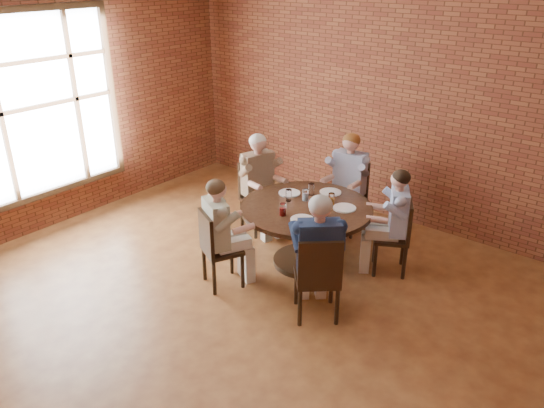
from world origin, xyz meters
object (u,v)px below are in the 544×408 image
Objects in this scene: chair_b at (349,193)px; diner_e at (318,257)px; diner_c at (260,184)px; chair_a at (398,233)px; diner_a at (393,222)px; diner_d at (222,234)px; smartphone at (322,220)px; chair_e at (318,276)px; diner_b at (347,184)px; chair_c at (257,193)px; dining_table at (306,223)px; chair_d at (216,246)px.

diner_e is (0.78, -1.88, 0.16)m from chair_b.
diner_c is (-0.87, -0.80, 0.15)m from chair_b.
diner_c is at bearing -113.84° from chair_a.
chair_a is at bearing 90.00° from diner_a.
diner_e reaches higher than chair_a.
chair_b is 2.10m from diner_d.
chair_e is at bearing -59.94° from smartphone.
diner_e is (0.77, -1.79, 0.00)m from diner_b.
diner_b is (-1.01, 0.53, 0.18)m from chair_a.
diner_a is 1.33× the size of chair_b.
chair_c is (-0.95, -0.78, -0.00)m from chair_b.
diner_a is at bearing -39.65° from chair_b.
chair_b is at bearing 106.82° from smartphone.
dining_table is 1.20× the size of diner_d.
chair_a is 0.95m from smartphone.
chair_a is 2.06m from chair_d.
diner_b is 1.33m from smartphone.
chair_e is at bearing -145.52° from chair_d.
chair_c is at bearing -149.40° from diner_b.
chair_d is 1.22m from chair_e.
chair_b is at bearing -153.88° from diner_a.
dining_table is 1.61× the size of chair_e.
chair_c is (-1.96, -0.16, 0.02)m from chair_a.
chair_a is at bearing -33.05° from diner_b.
chair_c is at bearing 156.45° from smartphone.
diner_b is (0.01, -0.08, 0.16)m from chair_b.
chair_b is 2.11m from chair_e.
chair_b reaches higher than chair_a.
diner_e is at bearing -72.79° from chair_b.
chair_a is at bearing -142.77° from diner_e.
chair_c is (-1.90, -0.13, -0.12)m from diner_a.
diner_b is at bearing -35.48° from chair_c.
dining_table is 1.04m from diner_c.
diner_c reaches higher than chair_a.
diner_c is (-0.88, -0.72, -0.00)m from diner_b.
diner_a is at bearing 51.67° from smartphone.
smartphone is at bearing -92.94° from chair_c.
diner_e reaches higher than diner_d.
diner_b reaches higher than diner_d.
dining_table is 1.14m from chair_b.
diner_e is 8.66× the size of smartphone.
chair_e is 6.09× the size of smartphone.
diner_d is (0.03, 0.07, 0.14)m from chair_d.
diner_b is 2.04m from chair_e.
diner_c is 1.05× the size of diner_d.
chair_c is (-1.05, 0.35, -0.02)m from dining_table.
chair_b is 1.00× the size of chair_e.
chair_e reaches higher than chair_d.
chair_e is (1.78, -1.16, 0.00)m from chair_c.
diner_b is 1.00× the size of diner_e.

